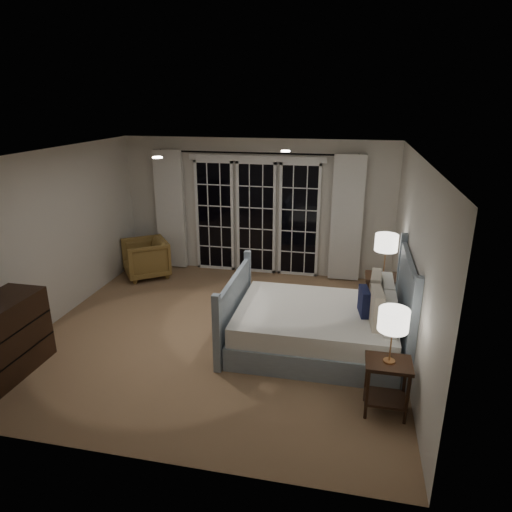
% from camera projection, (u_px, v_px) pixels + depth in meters
% --- Properties ---
extents(floor, '(5.00, 5.00, 0.00)m').
position_uv_depth(floor, '(220.00, 332.00, 6.52)').
color(floor, '#94714F').
rests_on(floor, ground).
extents(ceiling, '(5.00, 5.00, 0.00)m').
position_uv_depth(ceiling, '(215.00, 154.00, 5.70)').
color(ceiling, white).
rests_on(ceiling, wall_back).
extents(wall_left, '(0.02, 5.00, 2.50)m').
position_uv_depth(wall_left, '(52.00, 238.00, 6.60)').
color(wall_left, beige).
rests_on(wall_left, floor).
extents(wall_right, '(0.02, 5.00, 2.50)m').
position_uv_depth(wall_right, '(413.00, 262.00, 5.62)').
color(wall_right, beige).
rests_on(wall_right, floor).
extents(wall_back, '(5.00, 0.02, 2.50)m').
position_uv_depth(wall_back, '(257.00, 208.00, 8.42)').
color(wall_back, beige).
rests_on(wall_back, floor).
extents(wall_front, '(5.00, 0.02, 2.50)m').
position_uv_depth(wall_front, '(132.00, 340.00, 3.80)').
color(wall_front, beige).
rests_on(wall_front, floor).
extents(french_doors, '(2.50, 0.04, 2.20)m').
position_uv_depth(french_doors, '(256.00, 216.00, 8.44)').
color(french_doors, black).
rests_on(french_doors, wall_back).
extents(curtain_rod, '(3.50, 0.03, 0.03)m').
position_uv_depth(curtain_rod, '(255.00, 153.00, 8.00)').
color(curtain_rod, black).
rests_on(curtain_rod, wall_back).
extents(curtain_left, '(0.55, 0.10, 2.25)m').
position_uv_depth(curtain_left, '(170.00, 210.00, 8.67)').
color(curtain_left, silver).
rests_on(curtain_left, curtain_rod).
extents(curtain_right, '(0.55, 0.10, 2.25)m').
position_uv_depth(curtain_right, '(347.00, 219.00, 8.02)').
color(curtain_right, silver).
rests_on(curtain_right, curtain_rod).
extents(downlight_a, '(0.12, 0.12, 0.01)m').
position_uv_depth(downlight_a, '(286.00, 151.00, 6.10)').
color(downlight_a, white).
rests_on(downlight_a, ceiling).
extents(downlight_b, '(0.12, 0.12, 0.01)m').
position_uv_depth(downlight_b, '(157.00, 157.00, 5.45)').
color(downlight_b, white).
rests_on(downlight_b, ceiling).
extents(bed, '(2.26, 1.62, 1.32)m').
position_uv_depth(bed, '(320.00, 325.00, 6.00)').
color(bed, '#8697A2').
rests_on(bed, floor).
extents(nightstand_left, '(0.47, 0.37, 0.61)m').
position_uv_depth(nightstand_left, '(387.00, 379.00, 4.73)').
color(nightstand_left, black).
rests_on(nightstand_left, floor).
extents(nightstand_right, '(0.52, 0.41, 0.67)m').
position_uv_depth(nightstand_right, '(382.00, 290.00, 6.83)').
color(nightstand_right, black).
rests_on(nightstand_right, floor).
extents(lamp_left, '(0.31, 0.31, 0.59)m').
position_uv_depth(lamp_left, '(394.00, 320.00, 4.51)').
color(lamp_left, '#BE824C').
rests_on(lamp_left, nightstand_left).
extents(lamp_right, '(0.33, 0.33, 0.64)m').
position_uv_depth(lamp_right, '(386.00, 243.00, 6.59)').
color(lamp_right, '#BE824C').
rests_on(lamp_right, nightstand_right).
extents(armchair, '(1.07, 1.07, 0.71)m').
position_uv_depth(armchair, '(146.00, 258.00, 8.45)').
color(armchair, brown).
rests_on(armchair, floor).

